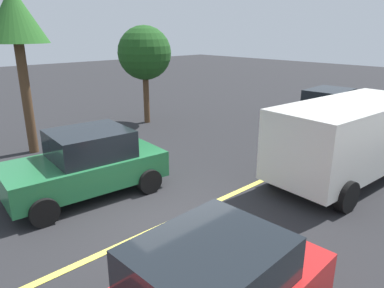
{
  "coord_description": "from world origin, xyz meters",
  "views": [
    {
      "loc": [
        -4.05,
        -5.35,
        4.02
      ],
      "look_at": [
        1.95,
        1.14,
        1.17
      ],
      "focal_mm": 33.11,
      "sensor_mm": 36.0,
      "label": 1
    }
  ],
  "objects_px": {
    "white_van": "(350,136)",
    "car_black_approaching": "(329,106)",
    "car_green_behind_van": "(86,163)",
    "tree_centre_verge": "(15,19)",
    "tree_left_verge": "(145,53)"
  },
  "relations": [
    {
      "from": "white_van",
      "to": "car_black_approaching",
      "type": "bearing_deg",
      "value": 31.04
    },
    {
      "from": "white_van",
      "to": "car_green_behind_van",
      "type": "height_order",
      "value": "white_van"
    },
    {
      "from": "car_green_behind_van",
      "to": "tree_centre_verge",
      "type": "height_order",
      "value": "tree_centre_verge"
    },
    {
      "from": "tree_centre_verge",
      "to": "white_van",
      "type": "bearing_deg",
      "value": -56.13
    },
    {
      "from": "white_van",
      "to": "car_green_behind_van",
      "type": "bearing_deg",
      "value": 144.96
    },
    {
      "from": "car_green_behind_van",
      "to": "tree_left_verge",
      "type": "relative_size",
      "value": 0.95
    },
    {
      "from": "white_van",
      "to": "tree_left_verge",
      "type": "distance_m",
      "value": 9.25
    },
    {
      "from": "tree_left_verge",
      "to": "car_green_behind_van",
      "type": "bearing_deg",
      "value": -137.55
    },
    {
      "from": "white_van",
      "to": "car_green_behind_van",
      "type": "distance_m",
      "value": 7.07
    },
    {
      "from": "white_van",
      "to": "tree_centre_verge",
      "type": "distance_m",
      "value": 10.54
    },
    {
      "from": "car_black_approaching",
      "to": "car_green_behind_van",
      "type": "distance_m",
      "value": 11.53
    },
    {
      "from": "white_van",
      "to": "tree_centre_verge",
      "type": "bearing_deg",
      "value": 123.87
    },
    {
      "from": "car_green_behind_van",
      "to": "tree_centre_verge",
      "type": "distance_m",
      "value": 5.57
    },
    {
      "from": "car_black_approaching",
      "to": "tree_left_verge",
      "type": "bearing_deg",
      "value": 137.06
    },
    {
      "from": "car_black_approaching",
      "to": "car_green_behind_van",
      "type": "xyz_separation_m",
      "value": [
        -11.52,
        0.6,
        0.05
      ]
    }
  ]
}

